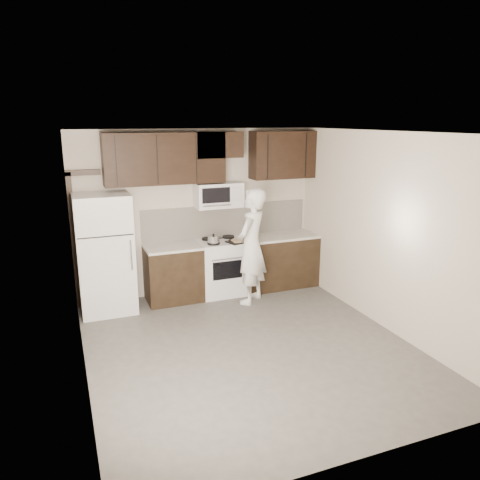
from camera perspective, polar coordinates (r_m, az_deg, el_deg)
floor at (r=6.19m, az=1.11°, el=-12.87°), size 4.50×4.50×0.00m
back_wall at (r=7.76m, az=-5.19°, el=3.38°), size 4.00×0.00×4.00m
ceiling at (r=5.49m, az=1.25°, el=12.99°), size 4.50×4.50×0.00m
counter_run at (r=7.89m, az=-0.19°, el=-3.09°), size 2.95×0.64×0.91m
stove at (r=7.79m, az=-2.28°, el=-3.31°), size 0.76×0.66×0.94m
backsplash at (r=7.94m, az=-1.67°, el=2.43°), size 2.90×0.02×0.54m
upper_cabinets at (r=7.53m, az=-3.43°, el=10.23°), size 3.48×0.35×0.78m
microwave at (r=7.62m, az=-2.66°, el=5.50°), size 0.76×0.42×0.40m
refrigerator at (r=7.25m, az=-16.14°, el=-1.62°), size 0.80×0.76×1.80m
door_trim at (r=7.46m, az=-19.39°, el=1.33°), size 0.50×0.08×2.12m
saucepan at (r=7.45m, az=-3.23°, el=0.02°), size 0.31×0.18×0.17m
baking_tray at (r=7.57m, az=-0.21°, el=-0.19°), size 0.41×0.35×0.02m
pizza at (r=7.57m, az=-0.21°, el=-0.06°), size 0.29×0.29×0.02m
person at (r=7.30m, az=1.38°, el=-0.79°), size 0.78×0.78×1.83m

